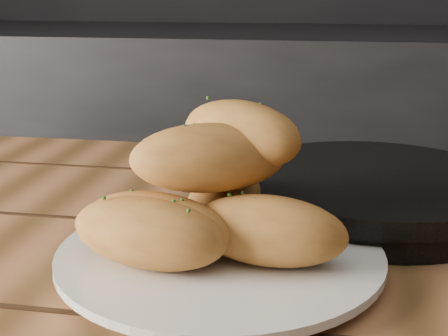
% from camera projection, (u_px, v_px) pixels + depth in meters
% --- Properties ---
extents(counter, '(2.80, 0.60, 0.90)m').
position_uv_depth(counter, '(413.00, 214.00, 1.57)').
color(counter, black).
rests_on(counter, ground).
extents(plate, '(0.30, 0.30, 0.02)m').
position_uv_depth(plate, '(220.00, 257.00, 0.58)').
color(plate, silver).
rests_on(plate, table).
extents(bread_rolls, '(0.25, 0.21, 0.13)m').
position_uv_depth(bread_rolls, '(207.00, 197.00, 0.56)').
color(bread_rolls, '#BA7A33').
rests_on(bread_rolls, plate).
extents(skillet, '(0.45, 0.31, 0.05)m').
position_uv_depth(skillet, '(375.00, 191.00, 0.72)').
color(skillet, black).
rests_on(skillet, table).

